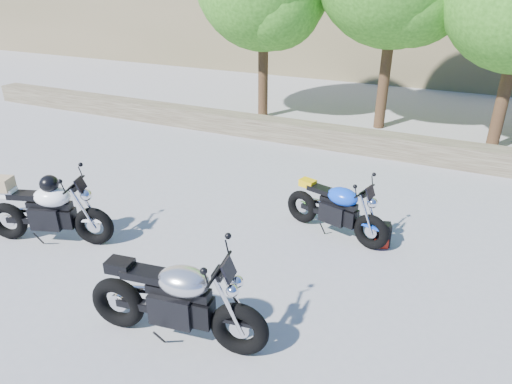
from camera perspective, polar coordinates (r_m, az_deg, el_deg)
ground at (r=6.69m, az=-5.27°, el=-8.85°), size 90.00×90.00×0.00m
stone_wall at (r=11.18m, az=9.00°, el=6.86°), size 22.00×0.55×0.50m
silver_bike at (r=5.21m, az=-9.91°, el=-13.36°), size 2.15×0.68×1.08m
white_bike at (r=7.60m, az=-24.67°, el=-2.03°), size 1.96×0.87×1.12m
blue_bike at (r=7.24m, az=10.00°, el=-2.17°), size 1.80×0.72×0.92m
backpack at (r=7.24m, az=15.37°, el=-5.19°), size 0.32×0.30×0.37m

